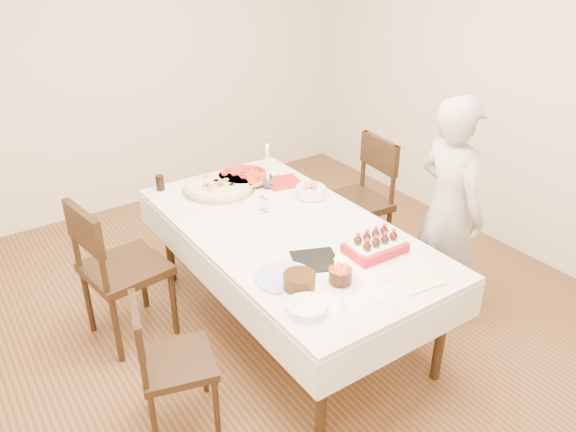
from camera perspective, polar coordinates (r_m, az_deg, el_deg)
floor at (r=3.87m, az=-0.44°, el=-11.85°), size 5.00×5.00×0.00m
wall_back at (r=5.37m, az=-16.13°, el=14.66°), size 4.50×0.04×2.70m
wall_right at (r=4.76m, az=23.09°, el=12.01°), size 0.04×5.00×2.70m
dining_table at (r=3.74m, az=0.00°, el=-6.24°), size 1.83×2.41×0.75m
chair_right_savory at (r=4.43m, az=6.69°, el=1.33°), size 0.57×0.57×1.02m
chair_left_savory at (r=3.74m, az=-16.19°, el=-5.16°), size 0.58×0.58×1.01m
chair_left_dessert at (r=3.11m, az=-11.21°, el=-14.40°), size 0.51×0.51×0.81m
person at (r=3.86m, az=16.01°, el=0.60°), size 0.44×0.61×1.55m
pizza_white at (r=4.07m, az=-7.03°, el=2.88°), size 0.55×0.55×0.04m
pizza_pepperoni at (r=4.23m, az=-4.60°, el=4.02°), size 0.56×0.56×0.04m
red_placemat at (r=4.17m, az=-0.50°, el=3.43°), size 0.30×0.30×0.01m
pasta_bowl at (r=3.94m, az=2.29°, el=2.54°), size 0.25×0.25×0.07m
taper_candle at (r=4.02m, az=-2.10°, el=5.13°), size 0.09×0.09×0.35m
shaker_pair at (r=3.72m, az=-2.30°, el=1.08°), size 0.09×0.09×0.10m
cola_glass at (r=4.13m, az=-12.87°, el=3.31°), size 0.07×0.07×0.11m
layer_cake at (r=2.95m, az=1.17°, el=-6.69°), size 0.29×0.29×0.09m
cake_board at (r=3.21m, az=2.78°, el=-4.56°), size 0.33×0.33×0.01m
birthday_cake at (r=3.00m, az=5.37°, el=-5.46°), size 0.16×0.16×0.14m
strawberry_box at (r=3.31m, az=8.85°, el=-3.01°), size 0.34×0.23×0.08m
box_lid at (r=3.11m, az=12.97°, el=-6.58°), size 0.28×0.20×0.02m
plate_stack at (r=2.82m, az=1.93°, el=-9.23°), size 0.23×0.23×0.04m
china_plate at (r=3.06m, az=-0.40°, el=-6.24°), size 0.41×0.41×0.01m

